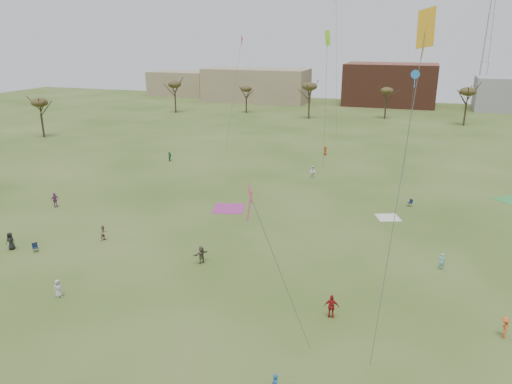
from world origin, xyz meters
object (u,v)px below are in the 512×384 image
(flyer_near_left, at_px, (58,288))
(camp_chair_left, at_px, (36,249))
(spectator_fore_a, at_px, (332,307))
(radio_tower, at_px, (487,38))
(camp_chair_right, at_px, (410,204))

(flyer_near_left, bearing_deg, camp_chair_left, 85.24)
(spectator_fore_a, relative_size, radio_tower, 0.05)
(flyer_near_left, bearing_deg, radio_tower, 14.93)
(camp_chair_left, relative_size, camp_chair_right, 1.00)
(flyer_near_left, height_order, camp_chair_left, flyer_near_left)
(radio_tower, bearing_deg, spectator_fore_a, -99.44)
(flyer_near_left, xyz_separation_m, spectator_fore_a, (21.08, 4.05, 0.18))
(spectator_fore_a, bearing_deg, camp_chair_left, -10.68)
(spectator_fore_a, xyz_separation_m, camp_chair_right, (4.65, 27.25, -0.67))
(flyer_near_left, xyz_separation_m, camp_chair_left, (-7.93, 6.14, -0.48))
(flyer_near_left, distance_m, spectator_fore_a, 21.46)
(camp_chair_right, bearing_deg, flyer_near_left, -85.28)
(radio_tower, bearing_deg, camp_chair_right, -99.37)
(camp_chair_right, relative_size, radio_tower, 0.02)
(camp_chair_left, bearing_deg, spectator_fore_a, -55.40)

